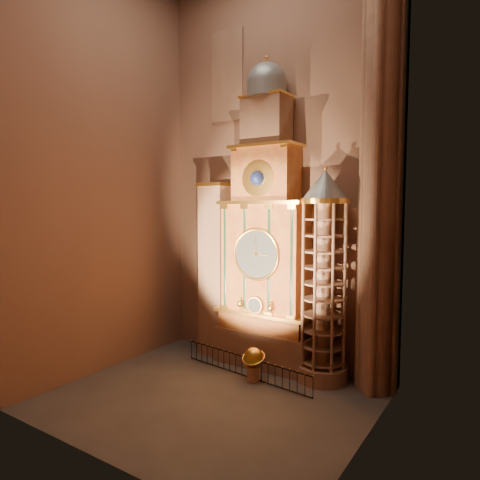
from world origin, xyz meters
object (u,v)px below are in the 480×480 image
Objects in this scene: iron_railing at (245,367)px; portrait_tower at (216,269)px; astronomical_clock at (266,246)px; stair_turret at (324,278)px; celestial_globe at (254,361)px.

portrait_tower is at bearing 148.02° from iron_railing.
astronomical_clock reaches higher than stair_turret.
celestial_globe is (0.61, -2.24, -5.65)m from astronomical_clock.
astronomical_clock reaches higher than celestial_globe.
stair_turret is at bearing -4.30° from astronomical_clock.
stair_turret is at bearing 28.13° from iron_railing.
stair_turret is 6.13m from iron_railing.
portrait_tower is at bearing 179.71° from astronomical_clock.
stair_turret is 5.50m from celestial_globe.
astronomical_clock is 1.64× the size of portrait_tower.
astronomical_clock is 1.55× the size of stair_turret.
astronomical_clock reaches higher than iron_railing.
stair_turret reaches higher than celestial_globe.
iron_railing is at bearing -89.33° from astronomical_clock.
astronomical_clock is 9.73× the size of celestial_globe.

